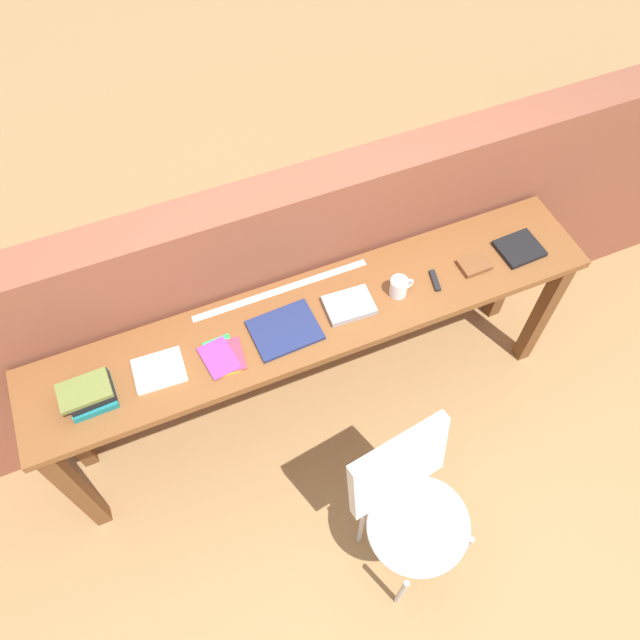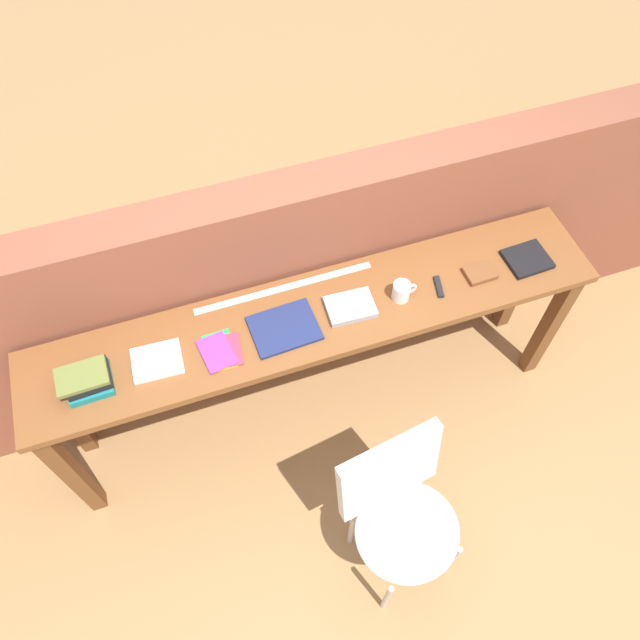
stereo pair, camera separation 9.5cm
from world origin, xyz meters
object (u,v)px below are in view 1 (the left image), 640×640
chair_white_moulded (411,505)px  mug (399,287)px  magazine_cycling (159,370)px  book_stack_leftmost (90,393)px  book_repair_rightmost (519,249)px  pamphlet_pile_colourful (223,356)px  book_open_centre (285,330)px  leather_journal_brown (474,265)px  multitool_folded (435,280)px

chair_white_moulded → mug: (0.28, 0.77, 0.40)m
chair_white_moulded → magazine_cycling: magazine_cycling is taller
book_stack_leftmost → book_repair_rightmost: book_stack_leftmost is taller
pamphlet_pile_colourful → book_open_centre: bearing=4.1°
magazine_cycling → leather_journal_brown: leather_journal_brown is taller
magazine_cycling → chair_white_moulded: bearing=-42.7°
book_stack_leftmost → multitool_folded: (1.50, -0.01, -0.03)m
mug → multitool_folded: bearing=-2.3°
magazine_cycling → book_open_centre: bearing=1.3°
book_open_centre → mug: mug is taller
multitool_folded → book_open_centre: bearing=178.9°
chair_white_moulded → book_stack_leftmost: book_stack_leftmost is taller
book_stack_leftmost → magazine_cycling: bearing=3.0°
mug → multitool_folded: size_ratio=1.00×
pamphlet_pile_colourful → book_repair_rightmost: size_ratio=1.01×
book_stack_leftmost → magazine_cycling: book_stack_leftmost is taller
leather_journal_brown → book_repair_rightmost: 0.24m
pamphlet_pile_colourful → multitool_folded: 0.97m
mug → book_repair_rightmost: bearing=0.3°
chair_white_moulded → multitool_folded: multitool_folded is taller
multitool_folded → leather_journal_brown: 0.20m
book_open_centre → leather_journal_brown: bearing=-3.0°
pamphlet_pile_colourful → book_open_centre: 0.28m
book_stack_leftmost → multitool_folded: size_ratio=1.85×
pamphlet_pile_colourful → mug: mug is taller
chair_white_moulded → book_stack_leftmost: 1.35m
book_repair_rightmost → book_open_centre: bearing=177.6°
chair_white_moulded → book_stack_leftmost: size_ratio=4.39×
book_repair_rightmost → leather_journal_brown: bearing=178.5°
pamphlet_pile_colourful → mug: bearing=1.0°
chair_white_moulded → magazine_cycling: bearing=134.4°
pamphlet_pile_colourful → chair_white_moulded: bearing=-55.5°
book_stack_leftmost → mug: size_ratio=1.85×
book_open_centre → book_stack_leftmost: bearing=177.4°
pamphlet_pile_colourful → mug: (0.80, 0.01, 0.04)m
chair_white_moulded → book_repair_rightmost: book_repair_rightmost is taller
book_open_centre → leather_journal_brown: (0.90, -0.01, 0.00)m
pamphlet_pile_colourful → book_open_centre: (0.28, 0.02, 0.00)m
book_stack_leftmost → chair_white_moulded: bearing=-36.6°
book_open_centre → book_repair_rightmost: bearing=-2.7°
pamphlet_pile_colourful → book_repair_rightmost: book_repair_rightmost is taller
book_open_centre → mug: 0.52m
chair_white_moulded → book_repair_rightmost: size_ratio=4.71×
magazine_cycling → multitool_folded: magazine_cycling is taller
magazine_cycling → leather_journal_brown: 1.43m
mug → book_stack_leftmost: bearing=179.7°
mug → book_repair_rightmost: (0.61, 0.00, -0.03)m
mug → leather_journal_brown: size_ratio=0.85×
pamphlet_pile_colourful → multitool_folded: size_ratio=1.74×
pamphlet_pile_colourful → book_open_centre: size_ratio=0.70×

